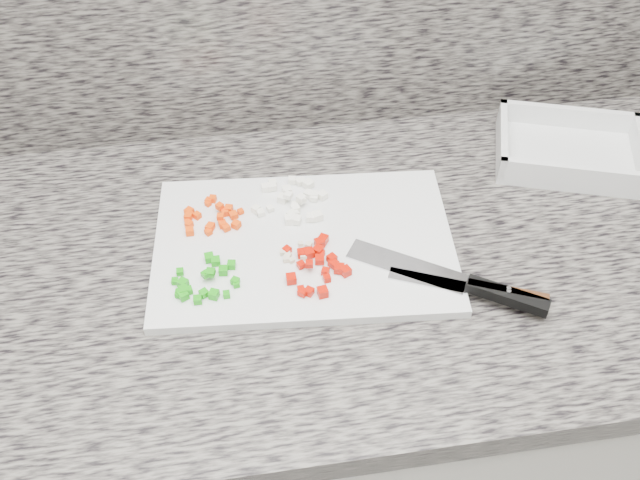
# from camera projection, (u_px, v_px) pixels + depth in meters

# --- Properties ---
(cabinet) EXTENTS (3.92, 0.62, 0.86)m
(cabinet) POSITION_uv_depth(u_px,v_px,m) (305.00, 422.00, 1.35)
(cabinet) COLOR white
(cabinet) RESTS_ON ground
(countertop) EXTENTS (3.96, 0.64, 0.04)m
(countertop) POSITION_uv_depth(u_px,v_px,m) (300.00, 264.00, 1.03)
(countertop) COLOR #635F57
(countertop) RESTS_ON cabinet
(cutting_board) EXTENTS (0.45, 0.32, 0.01)m
(cutting_board) POSITION_uv_depth(u_px,v_px,m) (304.00, 245.00, 1.01)
(cutting_board) COLOR silver
(cutting_board) RESTS_ON countertop
(carrot_pile) EXTENTS (0.09, 0.08, 0.02)m
(carrot_pile) POSITION_uv_depth(u_px,v_px,m) (211.00, 217.00, 1.03)
(carrot_pile) COLOR #F64105
(carrot_pile) RESTS_ON cutting_board
(onion_pile) EXTENTS (0.12, 0.10, 0.02)m
(onion_pile) POSITION_uv_depth(u_px,v_px,m) (295.00, 200.00, 1.06)
(onion_pile) COLOR white
(onion_pile) RESTS_ON cutting_board
(green_pepper_pile) EXTENTS (0.09, 0.08, 0.02)m
(green_pepper_pile) POSITION_uv_depth(u_px,v_px,m) (203.00, 282.00, 0.95)
(green_pepper_pile) COLOR #179B0E
(green_pepper_pile) RESTS_ON cutting_board
(red_pepper_pile) EXTENTS (0.09, 0.11, 0.02)m
(red_pepper_pile) POSITION_uv_depth(u_px,v_px,m) (317.00, 265.00, 0.97)
(red_pepper_pile) COLOR #BD1002
(red_pepper_pile) RESTS_ON cutting_board
(garlic_pile) EXTENTS (0.05, 0.04, 0.01)m
(garlic_pile) POSITION_uv_depth(u_px,v_px,m) (294.00, 253.00, 0.99)
(garlic_pile) COLOR beige
(garlic_pile) RESTS_ON cutting_board
(chef_knife) EXTENTS (0.25, 0.18, 0.02)m
(chef_knife) POSITION_uv_depth(u_px,v_px,m) (472.00, 285.00, 0.94)
(chef_knife) COLOR silver
(chef_knife) RESTS_ON cutting_board
(paring_knife) EXTENTS (0.20, 0.10, 0.02)m
(paring_knife) POSITION_uv_depth(u_px,v_px,m) (487.00, 290.00, 0.94)
(paring_knife) COLOR silver
(paring_knife) RESTS_ON cutting_board
(tray) EXTENTS (0.27, 0.23, 0.05)m
(tray) POSITION_uv_depth(u_px,v_px,m) (569.00, 151.00, 1.15)
(tray) COLOR silver
(tray) RESTS_ON countertop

